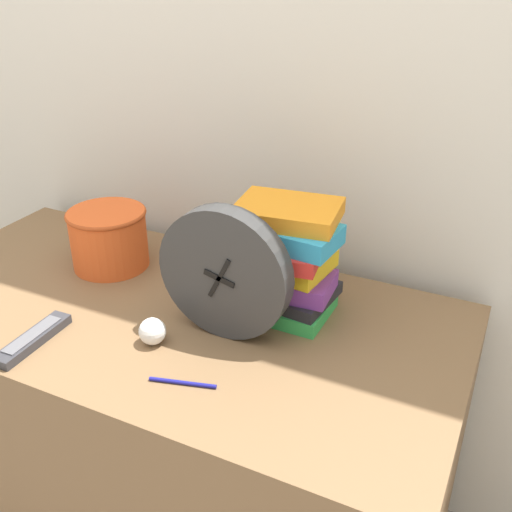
{
  "coord_description": "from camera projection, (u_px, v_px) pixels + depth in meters",
  "views": [
    {
      "loc": [
        0.7,
        -0.62,
        1.48
      ],
      "look_at": [
        0.21,
        0.39,
        0.9
      ],
      "focal_mm": 42.0,
      "sensor_mm": 36.0,
      "label": 1
    }
  ],
  "objects": [
    {
      "name": "wall_back",
      "position": [
        242.0,
        73.0,
        1.5
      ],
      "size": [
        6.0,
        0.04,
        2.4
      ],
      "color": "silver",
      "rests_on": "ground_plane"
    },
    {
      "name": "desk",
      "position": [
        174.0,
        429.0,
        1.55
      ],
      "size": [
        1.36,
        0.68,
        0.74
      ],
      "color": "brown",
      "rests_on": "ground_plane"
    },
    {
      "name": "desk_clock",
      "position": [
        224.0,
        274.0,
        1.23
      ],
      "size": [
        0.29,
        0.05,
        0.29
      ],
      "color": "#333333",
      "rests_on": "desk"
    },
    {
      "name": "book_stack",
      "position": [
        285.0,
        259.0,
        1.32
      ],
      "size": [
        0.25,
        0.22,
        0.25
      ],
      "color": "green",
      "rests_on": "desk"
    },
    {
      "name": "basket",
      "position": [
        109.0,
        237.0,
        1.53
      ],
      "size": [
        0.2,
        0.2,
        0.15
      ],
      "color": "#E05623",
      "rests_on": "desk"
    },
    {
      "name": "tv_remote",
      "position": [
        33.0,
        339.0,
        1.26
      ],
      "size": [
        0.05,
        0.19,
        0.02
      ],
      "color": "#333338",
      "rests_on": "desk"
    },
    {
      "name": "crumpled_paper_ball",
      "position": [
        152.0,
        331.0,
        1.25
      ],
      "size": [
        0.06,
        0.06,
        0.06
      ],
      "color": "white",
      "rests_on": "desk"
    },
    {
      "name": "pen",
      "position": [
        183.0,
        383.0,
        1.14
      ],
      "size": [
        0.13,
        0.04,
        0.01
      ],
      "color": "navy",
      "rests_on": "desk"
    }
  ]
}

